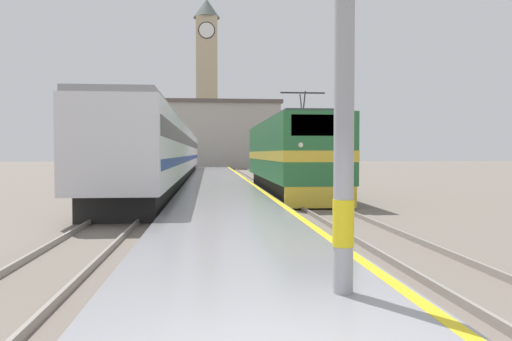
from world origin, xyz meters
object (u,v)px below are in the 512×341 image
Objects in this scene: passenger_train at (171,153)px; clock_tower at (207,78)px; locomotive_train at (289,156)px; catenary_mast at (353,13)px.

clock_tower reaches higher than passenger_train.
locomotive_train is at bearing -60.59° from passenger_train.
passenger_train is at bearing 98.21° from catenary_mast.
clock_tower is (2.60, 44.31, 12.29)m from passenger_train.
locomotive_train is 58.42m from clock_tower.
clock_tower is at bearing 86.64° from passenger_train.
clock_tower is (-2.08, 76.78, 10.56)m from catenary_mast.
catenary_mast reaches higher than locomotive_train.
locomotive_train is 14.44m from passenger_train.
catenary_mast is 0.26× the size of clock_tower.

